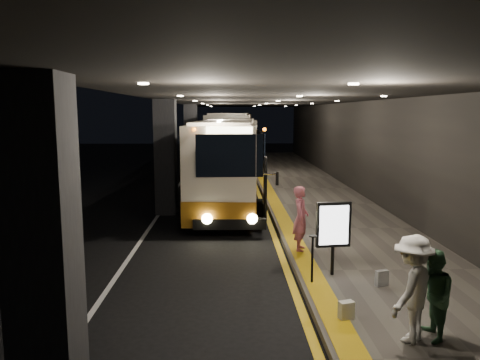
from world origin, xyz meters
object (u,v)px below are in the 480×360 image
object	(u,v)px
bag_plain	(346,310)
passenger_boarding	(301,218)
passenger_waiting_white	(412,288)
info_sign	(333,226)
coach_second	(232,144)
stanchion_post	(312,259)
passenger_waiting_green	(433,296)
coach_main	(229,166)
bag_polka	(382,278)

from	to	relation	value
bag_plain	passenger_boarding	bearing A→B (deg)	92.42
passenger_waiting_white	info_sign	size ratio (longest dim) A/B	1.04
coach_second	passenger_waiting_white	bearing A→B (deg)	-79.80
stanchion_post	passenger_boarding	bearing A→B (deg)	87.24
stanchion_post	passenger_waiting_green	bearing A→B (deg)	-60.23
coach_main	passenger_waiting_green	bearing A→B (deg)	-71.14
bag_plain	passenger_waiting_green	bearing A→B (deg)	-33.31
passenger_waiting_white	bag_polka	size ratio (longest dim) A/B	5.22
stanchion_post	info_sign	bearing A→B (deg)	41.69
coach_main	bag_polka	world-z (taller)	coach_main
coach_second	info_sign	bearing A→B (deg)	-80.43
bag_plain	stanchion_post	xyz separation A→B (m)	(-0.30, 1.86, 0.36)
passenger_waiting_green	bag_polka	bearing A→B (deg)	-176.72
passenger_waiting_white	stanchion_post	bearing A→B (deg)	-112.17
coach_main	passenger_waiting_green	size ratio (longest dim) A/B	7.38
bag_plain	info_sign	xyz separation A→B (m)	(0.26, 2.36, 0.99)
coach_second	passenger_waiting_green	bearing A→B (deg)	-78.97
passenger_waiting_green	info_sign	bearing A→B (deg)	-160.56
passenger_waiting_green	bag_polka	world-z (taller)	passenger_waiting_green
coach_main	passenger_boarding	xyz separation A→B (m)	(1.94, -7.06, -0.64)
passenger_waiting_green	bag_polka	xyz separation A→B (m)	(-0.03, 2.44, -0.59)
coach_main	bag_polka	size ratio (longest dim) A/B	32.91
info_sign	bag_plain	bearing A→B (deg)	-104.11
passenger_waiting_white	bag_plain	distance (m)	1.39
passenger_boarding	info_sign	distance (m)	2.05
coach_main	stanchion_post	bearing A→B (deg)	-75.65
bag_plain	info_sign	world-z (taller)	info_sign
passenger_boarding	info_sign	world-z (taller)	passenger_boarding
passenger_waiting_green	bag_plain	xyz separation A→B (m)	(-1.22, 0.80, -0.60)
passenger_waiting_white	bag_polka	distance (m)	2.57
info_sign	coach_main	bearing A→B (deg)	97.05
coach_second	passenger_boarding	xyz separation A→B (m)	(1.74, -19.00, -0.75)
passenger_boarding	stanchion_post	distance (m)	2.51
bag_plain	passenger_waiting_white	bearing A→B (deg)	-43.27
coach_main	bag_plain	size ratio (longest dim) A/B	33.56
passenger_boarding	stanchion_post	bearing A→B (deg)	-170.51
coach_second	info_sign	world-z (taller)	coach_second
stanchion_post	bag_plain	bearing A→B (deg)	-80.74
passenger_boarding	bag_plain	bearing A→B (deg)	-165.33
passenger_boarding	stanchion_post	xyz separation A→B (m)	(-0.12, -2.48, -0.36)
coach_main	stanchion_post	distance (m)	9.77
passenger_boarding	bag_plain	xyz separation A→B (m)	(0.18, -4.34, -0.72)
coach_second	bag_polka	distance (m)	21.98
coach_main	passenger_boarding	bearing A→B (deg)	-71.09
bag_plain	stanchion_post	distance (m)	1.92
coach_main	stanchion_post	xyz separation A→B (m)	(1.82, -9.55, -0.99)
coach_main	passenger_waiting_white	world-z (taller)	coach_main
coach_second	info_sign	distance (m)	21.10
info_sign	coach_second	bearing A→B (deg)	88.22
coach_main	coach_second	world-z (taller)	coach_second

